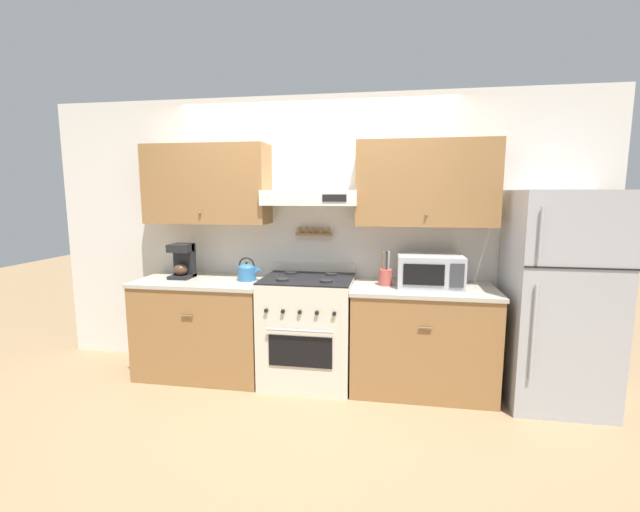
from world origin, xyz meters
name	(u,v)px	position (x,y,z in m)	size (l,w,h in m)	color
ground_plane	(300,397)	(0.00, 0.00, 0.00)	(16.00, 16.00, 0.00)	#937551
wall_back	(314,218)	(0.00, 0.64, 1.44)	(5.20, 0.46, 2.55)	silver
counter_left	(205,326)	(-0.98, 0.35, 0.45)	(1.17, 0.69, 0.89)	olive
counter_right	(422,338)	(0.99, 0.35, 0.45)	(1.19, 0.69, 0.89)	olive
stove_range	(308,329)	(0.00, 0.34, 0.47)	(0.78, 0.70, 1.02)	beige
refrigerator	(558,298)	(2.02, 0.31, 0.85)	(0.75, 0.75, 1.70)	#ADAFB5
tea_kettle	(247,271)	(-0.56, 0.36, 0.97)	(0.21, 0.17, 0.21)	teal
coffee_maker	(183,261)	(-1.19, 0.39, 1.05)	(0.19, 0.21, 0.32)	black
microwave	(430,271)	(1.04, 0.38, 1.03)	(0.54, 0.38, 0.27)	#ADAFB5
utensil_crock	(386,276)	(0.67, 0.36, 0.97)	(0.11, 0.11, 0.29)	#B24C42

